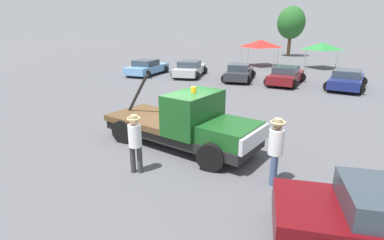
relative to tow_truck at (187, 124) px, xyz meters
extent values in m
plane|color=#545459|center=(-0.35, 0.09, -0.91)|extent=(160.00, 160.00, 0.00)
cube|color=black|center=(-0.35, 0.09, -0.38)|extent=(6.13, 3.26, 0.35)
cube|color=#19511E|center=(1.69, -0.41, 0.07)|extent=(2.02, 2.16, 0.55)
cube|color=silver|center=(2.53, -0.62, 0.04)|extent=(0.57, 1.90, 0.50)
cube|color=#19511E|center=(0.27, -0.07, 0.49)|extent=(1.76, 2.38, 1.39)
cube|color=brown|center=(-1.77, 0.43, -0.10)|extent=(3.34, 2.77, 0.22)
cylinder|color=black|center=(-2.36, 0.58, 0.79)|extent=(1.18, 0.40, 1.63)
cylinder|color=orange|center=(0.27, -0.07, 1.28)|extent=(0.18, 0.18, 0.20)
cylinder|color=black|center=(1.85, 0.59, -0.47)|extent=(0.88, 0.26, 0.88)
cylinder|color=black|center=(1.37, -1.38, -0.47)|extent=(0.88, 0.26, 0.88)
cylinder|color=black|center=(-1.95, 1.52, -0.47)|extent=(0.88, 0.26, 0.88)
cylinder|color=black|center=(-2.43, -0.45, -0.47)|extent=(0.88, 0.26, 0.88)
cylinder|color=black|center=(4.22, -2.60, -0.57)|extent=(0.68, 0.22, 0.68)
cylinder|color=#475B84|center=(3.25, -1.32, -0.46)|extent=(0.17, 0.17, 0.90)
cylinder|color=#475B84|center=(3.24, -1.55, -0.46)|extent=(0.17, 0.17, 0.90)
cylinder|color=white|center=(3.25, -1.43, 0.34)|extent=(0.41, 0.41, 0.71)
sphere|color=brown|center=(3.25, -1.43, 0.82)|extent=(0.24, 0.24, 0.24)
torus|color=tan|center=(3.25, -1.43, 0.90)|extent=(0.42, 0.42, 0.06)
cylinder|color=tan|center=(3.25, -1.43, 0.95)|extent=(0.22, 0.22, 0.11)
cylinder|color=#38383D|center=(-0.77, -2.37, -0.48)|extent=(0.16, 0.16, 0.85)
cylinder|color=#38383D|center=(-0.57, -2.30, -0.48)|extent=(0.16, 0.16, 0.85)
cylinder|color=white|center=(-0.67, -2.33, 0.27)|extent=(0.39, 0.39, 0.67)
sphere|color=tan|center=(-0.67, -2.33, 0.72)|extent=(0.23, 0.23, 0.23)
torus|color=tan|center=(-0.67, -2.33, 0.80)|extent=(0.40, 0.40, 0.06)
cylinder|color=tan|center=(-0.67, -2.33, 0.85)|extent=(0.21, 0.21, 0.10)
cube|color=#669ED1|center=(-9.80, 13.86, -0.37)|extent=(2.01, 4.67, 0.60)
cube|color=#333D47|center=(-9.80, 13.62, 0.18)|extent=(1.74, 1.98, 0.50)
cylinder|color=black|center=(-10.70, 15.45, -0.57)|extent=(0.68, 0.22, 0.68)
cylinder|color=black|center=(-8.85, 15.42, -0.57)|extent=(0.68, 0.22, 0.68)
cylinder|color=black|center=(-10.75, 12.29, -0.57)|extent=(0.68, 0.22, 0.68)
cylinder|color=black|center=(-8.90, 12.26, -0.57)|extent=(0.68, 0.22, 0.68)
cube|color=#B7B7BC|center=(-5.98, 14.54, -0.37)|extent=(2.62, 4.96, 0.60)
cube|color=#333D47|center=(-5.94, 14.31, 0.18)|extent=(1.96, 2.22, 0.50)
cylinder|color=black|center=(-7.12, 15.98, -0.57)|extent=(0.68, 0.22, 0.68)
cylinder|color=black|center=(-5.35, 16.27, -0.57)|extent=(0.68, 0.22, 0.68)
cylinder|color=black|center=(-6.61, 12.81, -0.57)|extent=(0.68, 0.22, 0.68)
cylinder|color=black|center=(-4.84, 13.10, -0.57)|extent=(0.68, 0.22, 0.68)
cube|color=#2D2D33|center=(-1.56, 14.15, -0.37)|extent=(2.20, 4.43, 0.60)
cube|color=#333D47|center=(-1.54, 13.94, 0.18)|extent=(1.74, 1.94, 0.50)
cylinder|color=black|center=(-2.55, 15.50, -0.57)|extent=(0.68, 0.22, 0.68)
cylinder|color=black|center=(-0.87, 15.68, -0.57)|extent=(0.68, 0.22, 0.68)
cylinder|color=black|center=(-2.25, 12.62, -0.57)|extent=(0.68, 0.22, 0.68)
cylinder|color=black|center=(-0.57, 12.79, -0.57)|extent=(0.68, 0.22, 0.68)
cube|color=maroon|center=(2.03, 14.00, -0.37)|extent=(2.36, 4.77, 0.60)
cube|color=#333D47|center=(2.00, 13.77, 0.18)|extent=(1.84, 2.10, 0.50)
cylinder|color=black|center=(1.34, 15.65, -0.57)|extent=(0.68, 0.22, 0.68)
cylinder|color=black|center=(3.08, 15.45, -0.57)|extent=(0.68, 0.22, 0.68)
cylinder|color=black|center=(0.98, 12.55, -0.57)|extent=(0.68, 0.22, 0.68)
cylinder|color=black|center=(2.73, 12.35, -0.57)|extent=(0.68, 0.22, 0.68)
cube|color=navy|center=(6.10, 13.85, -0.37)|extent=(2.63, 4.93, 0.60)
cube|color=#333D47|center=(6.06, 13.62, 0.18)|extent=(1.98, 2.21, 0.50)
cylinder|color=black|center=(5.43, 15.57, -0.57)|extent=(0.68, 0.22, 0.68)
cylinder|color=black|center=(7.25, 15.28, -0.57)|extent=(0.68, 0.22, 0.68)
cylinder|color=black|center=(4.94, 12.42, -0.57)|extent=(0.68, 0.22, 0.68)
cylinder|color=black|center=(6.76, 12.13, -0.57)|extent=(0.68, 0.22, 0.68)
cylinder|color=#9E9EA3|center=(-3.30, 21.98, 0.08)|extent=(0.07, 0.07, 1.97)
cylinder|color=#9E9EA3|center=(0.01, 21.98, 0.08)|extent=(0.07, 0.07, 1.97)
cylinder|color=#9E9EA3|center=(-3.30, 25.29, 0.08)|extent=(0.07, 0.07, 1.97)
cylinder|color=#9E9EA3|center=(0.01, 25.29, 0.08)|extent=(0.07, 0.07, 1.97)
pyramid|color=red|center=(-1.65, 23.64, 1.45)|extent=(3.31, 3.31, 0.77)
cylinder|color=#9E9EA3|center=(2.91, 22.59, 0.02)|extent=(0.07, 0.07, 1.85)
cylinder|color=#9E9EA3|center=(5.91, 22.59, 0.02)|extent=(0.07, 0.07, 1.85)
cylinder|color=#9E9EA3|center=(2.91, 25.60, 0.02)|extent=(0.07, 0.07, 1.85)
cylinder|color=#9E9EA3|center=(5.91, 25.60, 0.02)|extent=(0.07, 0.07, 1.85)
pyramid|color=#287F38|center=(4.41, 24.10, 1.30)|extent=(3.01, 3.01, 0.72)
cylinder|color=brown|center=(0.21, 35.69, 0.26)|extent=(0.47, 0.47, 2.33)
ellipsoid|color=#235B23|center=(0.21, 35.69, 3.59)|extent=(3.73, 3.73, 4.33)
camera|label=1|loc=(4.00, -9.28, 3.39)|focal=28.00mm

